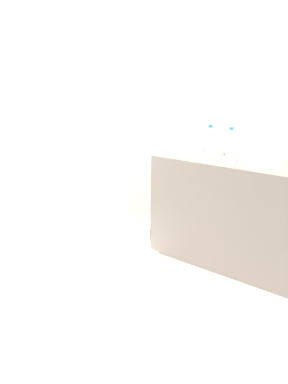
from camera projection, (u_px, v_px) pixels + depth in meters
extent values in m
plane|color=#9E9389|center=(105.00, 321.00, 2.17)|extent=(4.10, 4.10, 0.00)
cube|color=silver|center=(222.00, 101.00, 2.97)|extent=(0.10, 3.18, 2.56)
cube|color=white|center=(70.00, 213.00, 3.16)|extent=(1.60, 0.72, 0.56)
cube|color=white|center=(68.00, 189.00, 3.08)|extent=(1.31, 0.52, 0.09)
cylinder|color=#B5B5BA|center=(113.00, 166.00, 3.54)|extent=(0.09, 0.03, 0.03)
cylinder|color=#B5B5BA|center=(46.00, 126.00, 3.15)|extent=(0.18, 0.03, 0.55)
cube|color=white|center=(104.00, 194.00, 2.97)|extent=(0.22, 0.03, 0.20)
cube|color=#6B6056|center=(253.00, 215.00, 2.70)|extent=(0.62, 1.58, 0.88)
cylinder|color=white|center=(260.00, 158.00, 2.51)|extent=(0.32, 0.32, 0.07)
cylinder|color=#B5B5BA|center=(268.00, 154.00, 2.67)|extent=(0.02, 0.02, 0.05)
cylinder|color=#B5B5BA|center=(266.00, 152.00, 2.62)|extent=(0.09, 0.02, 0.02)
cylinder|color=#B5B5BA|center=(275.00, 157.00, 2.63)|extent=(0.03, 0.03, 0.04)
cylinder|color=#B5B5BA|center=(260.00, 155.00, 2.70)|extent=(0.03, 0.03, 0.04)
cylinder|color=silver|center=(230.00, 143.00, 2.68)|extent=(0.06, 0.06, 0.21)
cylinder|color=blue|center=(231.00, 129.00, 2.64)|extent=(0.03, 0.03, 0.02)
cylinder|color=silver|center=(210.00, 140.00, 2.81)|extent=(0.07, 0.07, 0.21)
cylinder|color=blue|center=(211.00, 126.00, 2.77)|extent=(0.04, 0.04, 0.02)
cylinder|color=white|center=(200.00, 147.00, 2.90)|extent=(0.08, 0.08, 0.08)
cube|color=white|center=(128.00, 254.00, 2.98)|extent=(0.61, 0.43, 0.01)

